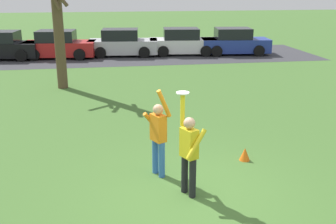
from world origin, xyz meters
name	(u,v)px	position (x,y,z in m)	size (l,w,h in m)	color
ground_plane	(190,193)	(0.00, 0.00, 0.00)	(120.00, 120.00, 0.00)	#426B2D
person_catcher	(189,150)	(-0.04, -0.06, 0.98)	(0.50, 0.59, 2.08)	black
person_defender	(158,134)	(-0.52, 0.93, 0.98)	(0.59, 0.65, 2.04)	#3366B7
frisbee_disc	(183,93)	(-0.14, 0.15, 2.09)	(0.26, 0.26, 0.02)	white
parked_car_black	(2,46)	(-7.33, 17.19, 0.73)	(4.27, 2.37, 1.59)	black
parked_car_red	(59,45)	(-4.15, 17.09, 0.73)	(4.27, 2.37, 1.59)	red
parked_car_silver	(122,44)	(-0.45, 17.29, 0.73)	(4.27, 2.37, 1.59)	#BCBCC1
parked_car_white	(183,43)	(3.22, 17.15, 0.73)	(4.27, 2.37, 1.59)	white
parked_car_blue	(234,42)	(6.37, 16.75, 0.73)	(4.27, 2.37, 1.59)	#233893
parking_strip	(123,56)	(-0.42, 16.97, 0.00)	(23.17, 6.40, 0.01)	#38383D
bare_tree_tall	(56,8)	(-3.36, 9.57, 3.21)	(1.65, 1.68, 6.13)	brown
field_cone_orange	(245,154)	(1.66, 1.38, 0.16)	(0.26, 0.26, 0.32)	orange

